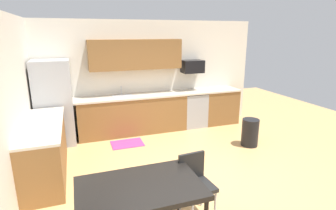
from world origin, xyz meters
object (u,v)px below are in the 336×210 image
Objects in this scene: dining_table at (140,190)px; chair_near_table at (195,180)px; refrigerator at (54,103)px; oven_range at (193,109)px; trash_bin at (250,132)px; microwave at (192,66)px.

dining_table is 0.87m from chair_near_table.
refrigerator is at bearing 106.69° from dining_table.
refrigerator reaches higher than oven_range.
oven_range reaches higher than trash_bin.
refrigerator reaches higher than microwave.
trash_bin is at bearing -70.07° from microwave.
oven_range reaches higher than chair_near_table.
chair_near_table is at bearing -141.43° from trash_bin.
dining_table is 1.65× the size of chair_near_table.
refrigerator is 4.30m from trash_bin.
refrigerator reaches higher than dining_table.
dining_table reaches higher than trash_bin.
trash_bin is (2.92, 1.94, -0.38)m from dining_table.
trash_bin is at bearing -21.22° from refrigerator.
microwave is (-0.00, 0.10, 1.11)m from oven_range.
microwave is 0.39× the size of dining_table.
dining_table is at bearing -73.31° from refrigerator.
dining_table is at bearing -122.83° from oven_range.
microwave is at bearing 66.42° from chair_near_table.
microwave is 0.64× the size of chair_near_table.
microwave is at bearing 57.89° from dining_table.
microwave is at bearing 3.08° from refrigerator.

